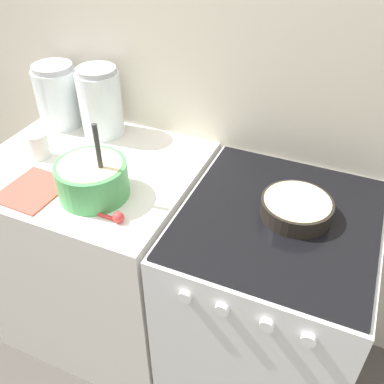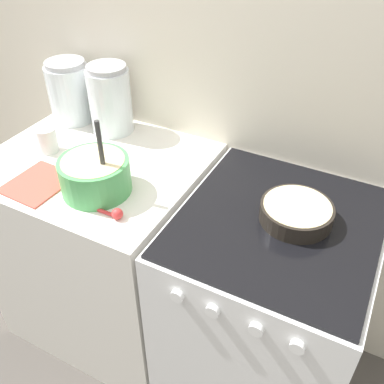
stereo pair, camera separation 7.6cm
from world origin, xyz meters
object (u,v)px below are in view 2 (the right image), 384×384
(mixing_bowl, at_px, (95,173))
(baking_pan, at_px, (296,212))
(stove, at_px, (264,310))
(tin_can, at_px, (47,140))
(storage_jar_left, at_px, (70,95))
(storage_jar_middle, at_px, (111,104))

(mixing_bowl, bearing_deg, baking_pan, 14.08)
(stove, bearing_deg, tin_can, -178.78)
(mixing_bowl, relative_size, storage_jar_left, 1.07)
(stove, xyz_separation_m, baking_pan, (0.04, 0.02, 0.48))
(baking_pan, height_order, storage_jar_middle, storage_jar_middle)
(baking_pan, relative_size, storage_jar_middle, 0.82)
(baking_pan, distance_m, storage_jar_middle, 0.86)
(stove, relative_size, baking_pan, 4.02)
(mixing_bowl, xyz_separation_m, storage_jar_middle, (-0.19, 0.36, 0.05))
(baking_pan, xyz_separation_m, tin_can, (-0.95, -0.04, 0.02))
(storage_jar_left, distance_m, storage_jar_middle, 0.21)
(storage_jar_left, height_order, storage_jar_middle, storage_jar_middle)
(storage_jar_left, bearing_deg, baking_pan, -11.18)
(mixing_bowl, relative_size, baking_pan, 1.22)
(mixing_bowl, height_order, tin_can, mixing_bowl)
(mixing_bowl, height_order, storage_jar_left, mixing_bowl)
(mixing_bowl, bearing_deg, storage_jar_middle, 118.16)
(storage_jar_left, bearing_deg, storage_jar_middle, -0.00)
(storage_jar_left, bearing_deg, stove, -12.99)
(stove, height_order, tin_can, tin_can)
(mixing_bowl, distance_m, tin_can, 0.34)
(storage_jar_middle, bearing_deg, mixing_bowl, -61.84)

